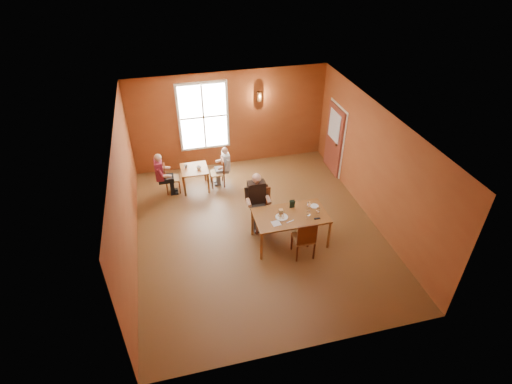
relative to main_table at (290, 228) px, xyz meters
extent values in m
cube|color=brown|center=(-0.65, 0.59, -0.41)|extent=(6.00, 7.00, 0.01)
cube|color=brown|center=(-0.65, 4.09, 1.09)|extent=(6.00, 0.04, 3.00)
cube|color=brown|center=(-0.65, -2.91, 1.09)|extent=(6.00, 0.04, 3.00)
cube|color=brown|center=(-3.65, 0.59, 1.09)|extent=(0.04, 7.00, 3.00)
cube|color=brown|center=(2.35, 0.59, 1.09)|extent=(0.04, 7.00, 3.00)
cube|color=white|center=(-0.65, 0.59, 2.59)|extent=(6.00, 7.00, 0.04)
cube|color=white|center=(-1.45, 4.04, 1.29)|extent=(1.36, 0.10, 1.96)
cube|color=maroon|center=(2.29, 2.89, 0.64)|extent=(0.12, 1.04, 2.10)
cylinder|color=brown|center=(0.25, 3.99, 1.79)|extent=(0.16, 0.16, 0.28)
cylinder|color=white|center=(-0.24, -0.04, 0.43)|extent=(0.39, 0.39, 0.04)
cube|color=tan|center=(-0.22, 0.09, 0.46)|extent=(0.10, 0.10, 0.12)
cube|color=black|center=(0.12, 0.27, 0.51)|extent=(0.13, 0.07, 0.21)
cube|color=silver|center=(-0.09, -0.23, 0.41)|extent=(0.20, 0.07, 0.00)
cube|color=white|center=(-0.42, -0.22, 0.41)|extent=(0.21, 0.21, 0.01)
cylinder|color=white|center=(0.67, 0.18, 0.41)|extent=(0.21, 0.21, 0.02)
cube|color=black|center=(0.55, -0.28, 0.42)|extent=(0.15, 0.05, 0.02)
imported|color=beige|center=(-1.83, 2.80, 0.31)|extent=(0.14, 0.14, 0.10)
imported|color=white|center=(-2.17, 2.98, 0.31)|extent=(0.12, 0.12, 0.09)
camera|label=1|loc=(-2.58, -6.99, 6.25)|focal=28.00mm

